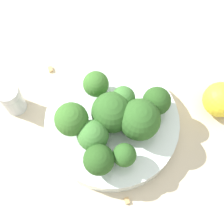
% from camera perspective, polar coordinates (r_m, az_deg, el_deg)
% --- Properties ---
extents(ground_plane, '(3.00, 3.00, 0.00)m').
position_cam_1_polar(ground_plane, '(0.50, -0.00, -2.87)').
color(ground_plane, beige).
extents(bowl, '(0.20, 0.20, 0.03)m').
position_cam_1_polar(bowl, '(0.48, -0.00, -2.21)').
color(bowl, silver).
rests_on(bowl, ground_plane).
extents(broccoli_floret_0, '(0.06, 0.06, 0.06)m').
position_cam_1_polar(broccoli_floret_0, '(0.44, -0.40, -0.25)').
color(broccoli_floret_0, '#8EB770').
rests_on(broccoli_floret_0, bowl).
extents(broccoli_floret_1, '(0.04, 0.04, 0.05)m').
position_cam_1_polar(broccoli_floret_1, '(0.47, -2.95, 5.08)').
color(broccoli_floret_1, '#84AD66').
rests_on(broccoli_floret_1, bowl).
extents(broccoli_floret_2, '(0.05, 0.05, 0.06)m').
position_cam_1_polar(broccoli_floret_2, '(0.44, -7.40, -1.42)').
color(broccoli_floret_2, '#8EB770').
rests_on(broccoli_floret_2, bowl).
extents(broccoli_floret_3, '(0.04, 0.04, 0.05)m').
position_cam_1_polar(broccoli_floret_3, '(0.46, 8.15, 1.92)').
color(broccoli_floret_3, '#84AD66').
rests_on(broccoli_floret_3, bowl).
extents(broccoli_floret_4, '(0.03, 0.03, 0.05)m').
position_cam_1_polar(broccoli_floret_4, '(0.45, 2.07, 2.42)').
color(broccoli_floret_4, '#8EB770').
rests_on(broccoli_floret_4, bowl).
extents(broccoli_floret_5, '(0.03, 0.03, 0.04)m').
position_cam_1_polar(broccoli_floret_5, '(0.43, 2.28, -7.95)').
color(broccoli_floret_5, '#84AD66').
rests_on(broccoli_floret_5, bowl).
extents(broccoli_floret_6, '(0.04, 0.04, 0.05)m').
position_cam_1_polar(broccoli_floret_6, '(0.43, -3.51, -4.32)').
color(broccoli_floret_6, '#8EB770').
rests_on(broccoli_floret_6, bowl).
extents(broccoli_floret_7, '(0.06, 0.06, 0.06)m').
position_cam_1_polar(broccoli_floret_7, '(0.44, 5.06, -1.43)').
color(broccoli_floret_7, '#7A9E5B').
rests_on(broccoli_floret_7, bowl).
extents(broccoli_floret_8, '(0.04, 0.04, 0.05)m').
position_cam_1_polar(broccoli_floret_8, '(0.42, -2.41, -8.77)').
color(broccoli_floret_8, '#7A9E5B').
rests_on(broccoli_floret_8, bowl).
extents(pepper_shaker, '(0.04, 0.04, 0.06)m').
position_cam_1_polar(pepper_shaker, '(0.51, -17.86, 2.26)').
color(pepper_shaker, '#B2B7BC').
rests_on(pepper_shaker, ground_plane).
extents(lemon_wedge, '(0.06, 0.06, 0.06)m').
position_cam_1_polar(lemon_wedge, '(0.52, 19.21, 2.16)').
color(lemon_wedge, yellow).
rests_on(lemon_wedge, ground_plane).
extents(almond_crumb_0, '(0.01, 0.01, 0.01)m').
position_cam_1_polar(almond_crumb_0, '(0.55, -11.23, 7.78)').
color(almond_crumb_0, tan).
rests_on(almond_crumb_0, ground_plane).
extents(almond_crumb_1, '(0.01, 0.01, 0.01)m').
position_cam_1_polar(almond_crumb_1, '(0.47, 2.78, -15.83)').
color(almond_crumb_1, tan).
rests_on(almond_crumb_1, ground_plane).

